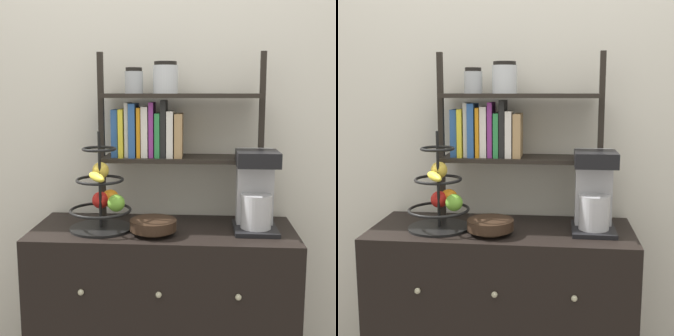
# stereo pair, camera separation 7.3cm
# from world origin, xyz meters

# --- Properties ---
(wall_back) EXTENTS (7.00, 0.05, 2.60)m
(wall_back) POSITION_xyz_m (0.00, 0.49, 1.30)
(wall_back) COLOR silver
(wall_back) RESTS_ON ground_plane
(sideboard) EXTENTS (1.11, 0.46, 0.90)m
(sideboard) POSITION_xyz_m (0.00, 0.22, 0.45)
(sideboard) COLOR black
(sideboard) RESTS_ON ground_plane
(coffee_maker) EXTENTS (0.18, 0.22, 0.34)m
(coffee_maker) POSITION_xyz_m (0.38, 0.23, 1.07)
(coffee_maker) COLOR black
(coffee_maker) RESTS_ON sideboard
(fruit_stand) EXTENTS (0.26, 0.26, 0.41)m
(fruit_stand) POSITION_xyz_m (-0.25, 0.19, 1.03)
(fruit_stand) COLOR black
(fruit_stand) RESTS_ON sideboard
(wooden_bowl) EXTENTS (0.19, 0.19, 0.06)m
(wooden_bowl) POSITION_xyz_m (-0.03, 0.13, 0.93)
(wooden_bowl) COLOR black
(wooden_bowl) RESTS_ON sideboard
(shelf_hutch) EXTENTS (0.72, 0.20, 0.74)m
(shelf_hutch) POSITION_xyz_m (-0.02, 0.34, 1.33)
(shelf_hutch) COLOR black
(shelf_hutch) RESTS_ON sideboard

